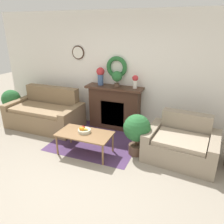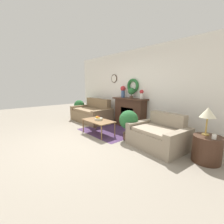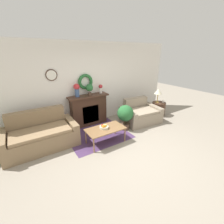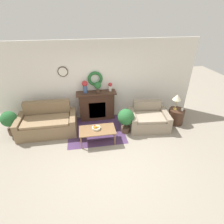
{
  "view_description": "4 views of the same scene",
  "coord_description": "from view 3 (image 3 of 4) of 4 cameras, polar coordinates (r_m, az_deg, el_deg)",
  "views": [
    {
      "loc": [
        1.62,
        -2.4,
        2.35
      ],
      "look_at": [
        0.23,
        1.12,
        0.86
      ],
      "focal_mm": 35.0,
      "sensor_mm": 36.0,
      "label": 1
    },
    {
      "loc": [
        3.38,
        -1.74,
        1.49
      ],
      "look_at": [
        -0.03,
        1.27,
        0.68
      ],
      "focal_mm": 24.0,
      "sensor_mm": 36.0,
      "label": 2
    },
    {
      "loc": [
        -2.06,
        -2.23,
        2.37
      ],
      "look_at": [
        0.18,
        1.24,
        0.71
      ],
      "focal_mm": 24.0,
      "sensor_mm": 36.0,
      "label": 3
    },
    {
      "loc": [
        -0.51,
        -3.26,
        3.43
      ],
      "look_at": [
        0.26,
        1.28,
        0.76
      ],
      "focal_mm": 28.0,
      "sensor_mm": 36.0,
      "label": 4
    }
  ],
  "objects": [
    {
      "name": "couch_left",
      "position": [
        4.43,
        -25.43,
        -7.95
      ],
      "size": [
        1.8,
        0.98,
        0.93
      ],
      "rotation": [
        0.0,
        0.0,
        -0.01
      ],
      "color": "#846B4C",
      "rests_on": "ground_plane"
    },
    {
      "name": "vase_on_mantel_left",
      "position": [
        4.84,
        -13.29,
        8.44
      ],
      "size": [
        0.19,
        0.19,
        0.42
      ],
      "color": "#3D5684",
      "rests_on": "fireplace"
    },
    {
      "name": "loveseat_right",
      "position": [
        5.52,
        10.66,
        -0.7
      ],
      "size": [
        1.37,
        1.08,
        0.81
      ],
      "rotation": [
        0.0,
        0.0,
        -0.1
      ],
      "color": "gray",
      "rests_on": "ground_plane"
    },
    {
      "name": "fireplace",
      "position": [
        5.18,
        -8.83,
        0.82
      ],
      "size": [
        1.35,
        0.41,
        1.05
      ],
      "color": "#42281C",
      "rests_on": "ground_plane"
    },
    {
      "name": "potted_plant_on_mantel",
      "position": [
        4.98,
        -8.61,
        8.97
      ],
      "size": [
        0.24,
        0.24,
        0.36
      ],
      "color": "brown",
      "rests_on": "fireplace"
    },
    {
      "name": "side_table_by_loveseat",
      "position": [
        6.27,
        17.27,
        1.21
      ],
      "size": [
        0.52,
        0.52,
        0.52
      ],
      "color": "#42281C",
      "rests_on": "ground_plane"
    },
    {
      "name": "coffee_table",
      "position": [
        4.12,
        -2.49,
        -6.78
      ],
      "size": [
        1.05,
        0.57,
        0.43
      ],
      "color": "olive",
      "rests_on": "ground_plane"
    },
    {
      "name": "potted_plant_floor_by_loveseat",
      "position": [
        4.8,
        5.08,
        -0.99
      ],
      "size": [
        0.52,
        0.52,
        0.82
      ],
      "color": "brown",
      "rests_on": "ground_plane"
    },
    {
      "name": "wall_back",
      "position": [
        5.19,
        -8.99,
        10.32
      ],
      "size": [
        6.8,
        0.16,
        2.7
      ],
      "color": "white",
      "rests_on": "ground_plane"
    },
    {
      "name": "mug",
      "position": [
        6.21,
        18.92,
        3.79
      ],
      "size": [
        0.08,
        0.08,
        0.09
      ],
      "color": "silver",
      "rests_on": "side_table_by_loveseat"
    },
    {
      "name": "table_lamp",
      "position": [
        6.05,
        17.22,
        7.42
      ],
      "size": [
        0.29,
        0.29,
        0.55
      ],
      "color": "#B28E42",
      "rests_on": "side_table_by_loveseat"
    },
    {
      "name": "vase_on_mantel_right",
      "position": [
        5.19,
        -4.37,
        9.07
      ],
      "size": [
        0.13,
        0.13,
        0.3
      ],
      "color": "silver",
      "rests_on": "fireplace"
    },
    {
      "name": "fruit_bowl",
      "position": [
        4.09,
        -3.12,
        -5.67
      ],
      "size": [
        0.25,
        0.25,
        0.12
      ],
      "color": "beige",
      "rests_on": "coffee_table"
    },
    {
      "name": "floor_rug",
      "position": [
        4.76,
        -5.97,
        -8.09
      ],
      "size": [
        1.8,
        1.67,
        0.01
      ],
      "color": "#4C335B",
      "rests_on": "ground_plane"
    },
    {
      "name": "ground_plane",
      "position": [
        3.85,
        8.08,
        -16.35
      ],
      "size": [
        16.0,
        16.0,
        0.0
      ],
      "primitive_type": "plane",
      "color": "gray"
    }
  ]
}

